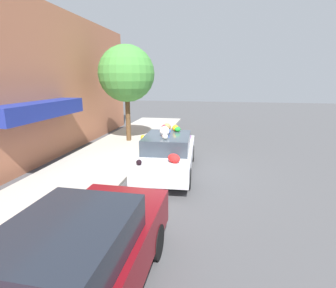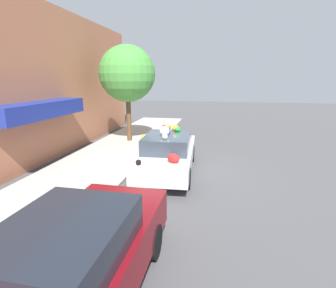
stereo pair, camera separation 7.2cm
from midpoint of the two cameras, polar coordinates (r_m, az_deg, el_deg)
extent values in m
plane|color=#4C4C4F|center=(9.43, -0.78, -6.04)|extent=(60.00, 60.00, 0.00)
cube|color=#B2ADA3|center=(10.26, -15.78, -4.54)|extent=(24.00, 3.20, 0.12)
cube|color=#B26B4C|center=(10.97, -27.69, 11.46)|extent=(18.00, 0.30, 6.08)
cube|color=navy|center=(10.27, -26.12, 6.69)|extent=(4.22, 0.90, 0.55)
cylinder|color=brown|center=(13.55, -8.84, 5.73)|extent=(0.24, 0.24, 2.39)
sphere|color=#47933D|center=(13.42, -9.20, 14.89)|extent=(2.75, 2.75, 2.75)
cylinder|color=gold|center=(11.72, -5.64, -0.05)|extent=(0.20, 0.20, 0.55)
sphere|color=gold|center=(11.64, -5.67, 1.55)|extent=(0.18, 0.18, 0.18)
cube|color=silver|center=(9.22, -0.22, -2.58)|extent=(4.53, 1.94, 0.55)
cube|color=#333D47|center=(8.92, -0.38, 0.35)|extent=(2.08, 1.60, 0.50)
cylinder|color=black|center=(10.73, -3.37, -1.75)|extent=(0.65, 0.22, 0.64)
cylinder|color=black|center=(10.56, 4.96, -2.04)|extent=(0.65, 0.22, 0.64)
cylinder|color=black|center=(8.17, -6.97, -6.96)|extent=(0.65, 0.22, 0.64)
cylinder|color=black|center=(7.95, 4.07, -7.52)|extent=(0.65, 0.22, 0.64)
sphere|color=white|center=(8.71, -0.98, 2.81)|extent=(0.37, 0.37, 0.32)
ellipsoid|color=red|center=(7.57, 1.03, -3.11)|extent=(0.48, 0.51, 0.26)
sphere|color=black|center=(7.40, -6.63, -4.00)|extent=(0.22, 0.22, 0.16)
sphere|color=olive|center=(9.55, -0.42, 3.69)|extent=(0.31, 0.31, 0.28)
sphere|color=#F1A515|center=(9.56, 1.39, 3.50)|extent=(0.27, 0.27, 0.22)
ellipsoid|color=blue|center=(9.07, -0.24, 2.78)|extent=(0.20, 0.22, 0.17)
ellipsoid|color=red|center=(10.22, 3.48, 1.48)|extent=(0.42, 0.39, 0.29)
ellipsoid|color=green|center=(9.43, 1.89, 3.22)|extent=(0.28, 0.29, 0.18)
ellipsoid|color=black|center=(10.19, -1.07, 1.15)|extent=(0.32, 0.33, 0.18)
sphere|color=red|center=(10.40, -1.82, 1.55)|extent=(0.27, 0.27, 0.23)
ellipsoid|color=purple|center=(10.42, 4.08, 1.52)|extent=(0.44, 0.41, 0.22)
sphere|color=red|center=(9.52, -0.96, 3.52)|extent=(0.30, 0.30, 0.24)
sphere|color=white|center=(8.24, -0.90, 1.64)|extent=(0.23, 0.23, 0.18)
ellipsoid|color=brown|center=(10.76, -1.08, 2.19)|extent=(0.37, 0.36, 0.30)
cube|color=maroon|center=(4.20, -19.50, -24.71)|extent=(4.35, 1.73, 0.68)
cube|color=#1E232D|center=(3.74, -21.68, -19.02)|extent=(1.96, 1.50, 0.51)
cylinder|color=black|center=(5.67, -19.16, -17.77)|extent=(0.64, 0.19, 0.64)
cylinder|color=black|center=(5.15, -3.08, -20.50)|extent=(0.64, 0.19, 0.64)
camera|label=1|loc=(0.04, -90.23, -0.06)|focal=28.00mm
camera|label=2|loc=(0.04, 89.77, 0.06)|focal=28.00mm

